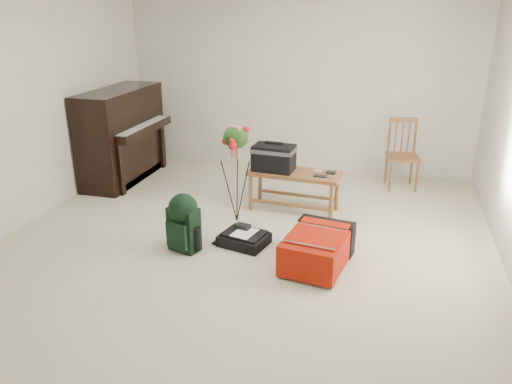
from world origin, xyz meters
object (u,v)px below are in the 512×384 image
(black_duffel, at_px, (244,238))
(green_backpack, at_px, (183,220))
(dining_chair, at_px, (403,155))
(bench, at_px, (280,163))
(piano, at_px, (123,137))
(red_suitcase, at_px, (318,246))
(flower_stand, at_px, (236,175))

(black_duffel, height_order, green_backpack, green_backpack)
(dining_chair, bearing_deg, bench, -150.09)
(bench, bearing_deg, piano, 171.38)
(red_suitcase, bearing_deg, bench, 127.14)
(bench, xyz_separation_m, green_backpack, (-0.68, -1.29, -0.25))
(green_backpack, bearing_deg, bench, 79.20)
(dining_chair, height_order, black_duffel, dining_chair)
(red_suitcase, height_order, flower_stand, flower_stand)
(black_duffel, height_order, flower_stand, flower_stand)
(piano, height_order, black_duffel, piano)
(bench, distance_m, red_suitcase, 1.42)
(flower_stand, bearing_deg, piano, 171.38)
(piano, relative_size, dining_chair, 1.64)
(dining_chair, bearing_deg, red_suitcase, -117.92)
(bench, bearing_deg, black_duffel, -93.76)
(piano, distance_m, green_backpack, 2.47)
(piano, relative_size, bench, 1.37)
(dining_chair, bearing_deg, flower_stand, -147.66)
(piano, xyz_separation_m, bench, (2.33, -0.52, -0.02))
(bench, xyz_separation_m, black_duffel, (-0.14, -1.02, -0.51))
(bench, height_order, green_backpack, bench)
(piano, distance_m, dining_chair, 3.79)
(bench, height_order, flower_stand, flower_stand)
(piano, bearing_deg, bench, -12.47)
(dining_chair, bearing_deg, piano, 179.66)
(green_backpack, bearing_deg, black_duffel, 43.44)
(black_duffel, bearing_deg, piano, 158.11)
(piano, bearing_deg, red_suitcase, -29.83)
(flower_stand, bearing_deg, green_backpack, -91.05)
(red_suitcase, relative_size, black_duffel, 1.61)
(bench, bearing_deg, flower_stand, -125.90)
(green_backpack, bearing_deg, flower_stand, 87.60)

